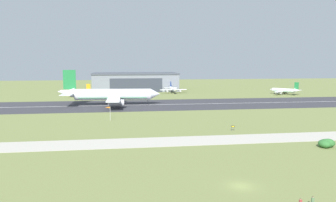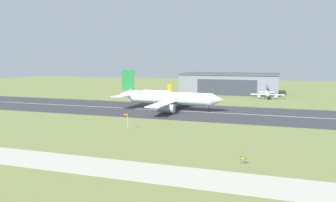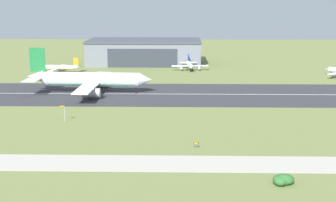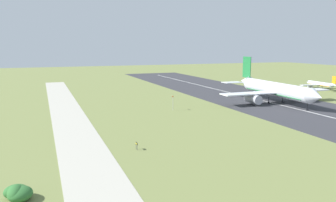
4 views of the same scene
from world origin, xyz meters
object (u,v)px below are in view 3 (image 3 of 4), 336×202
(airplane_parked_centre, at_px, (59,67))
(shrub_clump, at_px, (283,180))
(runway_sign, at_px, (196,144))
(airplane_parked_west, at_px, (190,65))
(windsock_pole, at_px, (61,107))
(airplane_landing, at_px, (90,80))

(airplane_parked_centre, bearing_deg, shrub_clump, -60.24)
(runway_sign, bearing_deg, airplane_parked_west, 89.39)
(airplane_parked_west, height_order, runway_sign, airplane_parked_west)
(windsock_pole, bearing_deg, shrub_clump, -40.01)
(airplane_parked_west, bearing_deg, airplane_parked_centre, -172.90)
(runway_sign, bearing_deg, airplane_landing, 119.63)
(runway_sign, bearing_deg, airplane_parked_centre, 118.44)
(airplane_parked_centre, xyz_separation_m, windsock_pole, (25.01, -95.65, 1.97))
(shrub_clump, bearing_deg, airplane_landing, 121.33)
(shrub_clump, distance_m, windsock_pole, 74.63)
(airplane_landing, relative_size, shrub_clump, 11.07)
(shrub_clump, bearing_deg, airplane_parked_west, 95.82)
(airplane_landing, xyz_separation_m, airplane_parked_centre, (-25.65, 50.84, -2.64))
(airplane_landing, bearing_deg, airplane_parked_west, 55.29)
(airplane_parked_west, bearing_deg, airplane_landing, -124.71)
(airplane_parked_west, distance_m, windsock_pole, 111.98)
(airplane_parked_west, height_order, shrub_clump, airplane_parked_west)
(shrub_clump, bearing_deg, runway_sign, 126.07)
(airplane_landing, distance_m, shrub_clump, 108.65)
(windsock_pole, bearing_deg, airplane_parked_centre, 104.65)
(runway_sign, bearing_deg, windsock_pole, 148.37)
(windsock_pole, bearing_deg, runway_sign, -31.63)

